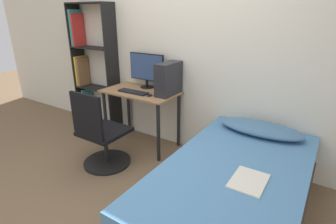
{
  "coord_description": "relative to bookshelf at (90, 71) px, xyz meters",
  "views": [
    {
      "loc": [
        1.58,
        -1.38,
        1.72
      ],
      "look_at": [
        0.2,
        0.74,
        0.75
      ],
      "focal_mm": 28.0,
      "sensor_mm": 36.0,
      "label": 1
    }
  ],
  "objects": [
    {
      "name": "bed",
      "position": [
        2.66,
        -0.86,
        -0.6
      ],
      "size": [
        1.1,
        1.99,
        0.55
      ],
      "color": "#4C3D2D",
      "rests_on": "ground_plane"
    },
    {
      "name": "wall_back",
      "position": [
        1.61,
        0.15,
        0.38
      ],
      "size": [
        8.0,
        0.05,
        2.5
      ],
      "color": "silver",
      "rests_on": "ground_plane"
    },
    {
      "name": "bookshelf",
      "position": [
        0.0,
        0.0,
        0.0
      ],
      "size": [
        0.75,
        0.26,
        1.85
      ],
      "color": "black",
      "rests_on": "ground_plane"
    },
    {
      "name": "magazine",
      "position": [
        2.81,
        -1.01,
        -0.32
      ],
      "size": [
        0.24,
        0.32,
        0.01
      ],
      "color": "silver",
      "rests_on": "bed"
    },
    {
      "name": "ground_plane",
      "position": [
        1.61,
        -1.31,
        -0.87
      ],
      "size": [
        14.0,
        14.0,
        0.0
      ],
      "primitive_type": "plane",
      "color": "brown"
    },
    {
      "name": "pc_tower",
      "position": [
        1.51,
        -0.09,
        0.09
      ],
      "size": [
        0.17,
        0.39,
        0.39
      ],
      "color": "#232328",
      "rests_on": "desk"
    },
    {
      "name": "pillow",
      "position": [
        2.66,
        -0.13,
        -0.27
      ],
      "size": [
        0.84,
        0.36,
        0.11
      ],
      "color": "teal",
      "rests_on": "bed"
    },
    {
      "name": "monitor",
      "position": [
        1.09,
        0.03,
        0.15
      ],
      "size": [
        0.54,
        0.18,
        0.45
      ],
      "color": "black",
      "rests_on": "desk"
    },
    {
      "name": "office_chair",
      "position": [
        1.07,
        -0.84,
        -0.52
      ],
      "size": [
        0.56,
        0.56,
        0.93
      ],
      "color": "black",
      "rests_on": "ground_plane"
    },
    {
      "name": "desk",
      "position": [
        1.13,
        -0.16,
        -0.24
      ],
      "size": [
        0.98,
        0.57,
        0.77
      ],
      "color": "#997047",
      "rests_on": "ground_plane"
    },
    {
      "name": "mouse",
      "position": [
        1.35,
        -0.27,
        -0.09
      ],
      "size": [
        0.06,
        0.09,
        0.02
      ],
      "color": "black",
      "rests_on": "desk"
    },
    {
      "name": "keyboard",
      "position": [
        1.1,
        -0.27,
        -0.09
      ],
      "size": [
        0.42,
        0.12,
        0.02
      ],
      "color": "black",
      "rests_on": "desk"
    }
  ]
}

